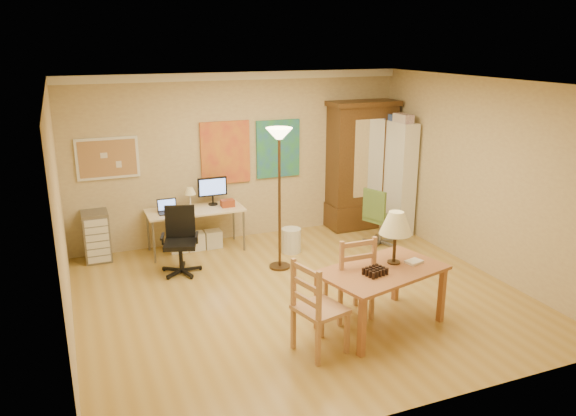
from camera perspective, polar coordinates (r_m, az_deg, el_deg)
name	(u,v)px	position (r m, az deg, el deg)	size (l,w,h in m)	color
floor	(300,296)	(7.35, 1.27, -8.93)	(5.50, 5.50, 0.00)	#AC863D
crown_molding	(239,76)	(8.95, -5.02, 13.22)	(5.50, 0.08, 0.12)	white
corkboard	(108,158)	(8.73, -17.86, 4.83)	(0.90, 0.04, 0.62)	tan
art_panel_left	(225,153)	(9.04, -6.37, 5.60)	(0.80, 0.04, 1.00)	gold
art_panel_right	(278,149)	(9.32, -1.01, 6.04)	(0.75, 0.04, 0.95)	teal
dining_table	(387,256)	(6.46, 10.05, -4.80)	(1.57, 1.17, 1.32)	#965C31
ladder_chair_back	(350,279)	(6.68, 6.35, -7.19)	(0.48, 0.46, 1.04)	#A87F4D
ladder_chair_left	(318,310)	(5.93, 3.04, -10.36)	(0.56, 0.58, 1.03)	#A87F4D
torchiere_lamp	(279,157)	(7.73, -0.89, 5.18)	(0.37, 0.37, 2.04)	#422D1A
computer_desk	(197,225)	(8.87, -9.23, -1.69)	(1.48, 0.65, 1.12)	beige
office_chair_black	(181,256)	(8.10, -10.82, -4.77)	(0.58, 0.58, 0.95)	black
office_chair_green	(379,230)	(9.12, 9.26, -2.20)	(0.58, 0.58, 0.94)	slate
drawer_cart	(97,236)	(8.82, -18.87, -2.73)	(0.37, 0.45, 0.75)	slate
armoire	(361,173)	(9.82, 7.40, 3.52)	(1.20, 0.57, 2.20)	#3D2410
bookshelf	(397,177)	(9.69, 11.01, 3.06)	(0.28, 0.76, 1.89)	white
wastebin	(291,240)	(8.73, 0.33, -3.30)	(0.30, 0.30, 0.38)	silver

